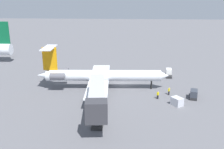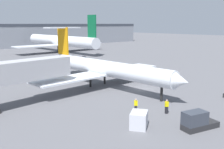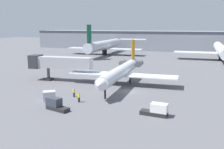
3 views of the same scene
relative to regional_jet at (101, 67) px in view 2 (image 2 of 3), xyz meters
name	(u,v)px [view 2 (image 2 of 3)]	position (x,y,z in m)	size (l,w,h in m)	color
ground_plane	(139,89)	(3.40, -5.39, -3.34)	(400.00, 400.00, 0.10)	#5B5B60
regional_jet	(101,67)	(0.00, 0.00, 0.00)	(24.61, 30.17, 9.70)	silver
jet_bridge	(6,74)	(-16.05, -1.73, 1.13)	(15.69, 4.67, 6.10)	#ADADB2
ground_crew_marshaller	(136,105)	(-5.12, -12.92, -2.43)	(0.47, 0.46, 1.69)	black
ground_crew_loader	(167,106)	(-2.68, -15.54, -2.43)	(0.48, 0.42, 1.69)	black
baggage_tug_trailing	(197,121)	(-4.19, -20.43, -2.45)	(4.22, 2.30, 1.90)	#262628
cargo_container_uld	(139,120)	(-8.20, -16.32, -2.47)	(2.68, 2.55, 1.64)	silver
parked_airliner_west_mid	(61,41)	(22.23, 51.78, 0.84)	(34.83, 41.34, 13.06)	silver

